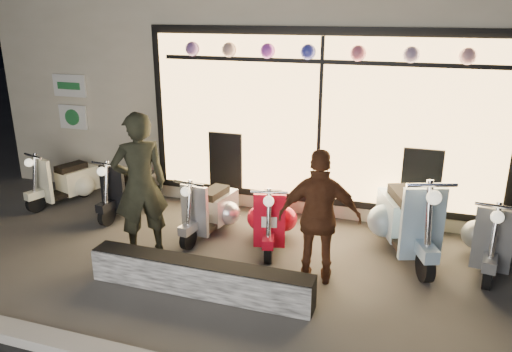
{
  "coord_description": "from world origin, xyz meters",
  "views": [
    {
      "loc": [
        2.2,
        -5.21,
        3.11
      ],
      "look_at": [
        0.25,
        0.6,
        1.05
      ],
      "focal_mm": 35.0,
      "sensor_mm": 36.0,
      "label": 1
    }
  ],
  "objects": [
    {
      "name": "woman",
      "position": [
        1.21,
        0.06,
        0.82
      ],
      "size": [
        1.01,
        0.56,
        1.63
      ],
      "primitive_type": "imported",
      "rotation": [
        0.0,
        0.0,
        3.32
      ],
      "color": "#562E1B",
      "rests_on": "ground"
    },
    {
      "name": "shop_building",
      "position": [
        0.0,
        4.98,
        2.1
      ],
      "size": [
        10.2,
        6.23,
        4.2
      ],
      "color": "beige",
      "rests_on": "ground"
    },
    {
      "name": "graffiti_barrier",
      "position": [
        -0.01,
        -0.65,
        0.2
      ],
      "size": [
        2.66,
        0.28,
        0.4
      ],
      "primitive_type": "cube",
      "color": "black",
      "rests_on": "ground"
    },
    {
      "name": "scooter_silver",
      "position": [
        -0.53,
        0.96,
        0.36
      ],
      "size": [
        0.51,
        1.27,
        0.9
      ],
      "rotation": [
        0.0,
        0.0,
        -0.14
      ],
      "color": "black",
      "rests_on": "ground"
    },
    {
      "name": "scooter_red",
      "position": [
        0.37,
        0.93,
        0.37
      ],
      "size": [
        0.61,
        1.3,
        0.92
      ],
      "rotation": [
        0.0,
        0.0,
        0.23
      ],
      "color": "black",
      "rests_on": "ground"
    },
    {
      "name": "scooter_blue",
      "position": [
        2.14,
        1.24,
        0.47
      ],
      "size": [
        0.89,
        1.61,
        1.16
      ],
      "rotation": [
        0.0,
        0.0,
        0.36
      ],
      "color": "black",
      "rests_on": "ground"
    },
    {
      "name": "scooter_cream",
      "position": [
        -3.3,
        1.33,
        0.36
      ],
      "size": [
        0.66,
        1.26,
        0.9
      ],
      "rotation": [
        0.0,
        0.0,
        -0.32
      ],
      "color": "black",
      "rests_on": "ground"
    },
    {
      "name": "scooter_grey",
      "position": [
        3.23,
        1.21,
        0.39
      ],
      "size": [
        0.56,
        1.38,
        0.98
      ],
      "rotation": [
        0.0,
        0.0,
        -0.14
      ],
      "color": "black",
      "rests_on": "ground"
    },
    {
      "name": "man",
      "position": [
        -1.14,
        0.05,
        0.96
      ],
      "size": [
        0.83,
        0.81,
        1.91
      ],
      "primitive_type": "imported",
      "rotation": [
        0.0,
        0.0,
        3.87
      ],
      "color": "black",
      "rests_on": "ground"
    },
    {
      "name": "ground",
      "position": [
        0.0,
        0.0,
        0.0
      ],
      "size": [
        40.0,
        40.0,
        0.0
      ],
      "primitive_type": "plane",
      "color": "#383533",
      "rests_on": "ground"
    },
    {
      "name": "scooter_black",
      "position": [
        -2.05,
        1.3,
        0.37
      ],
      "size": [
        0.5,
        1.3,
        0.93
      ],
      "rotation": [
        0.0,
        0.0,
        -0.11
      ],
      "color": "black",
      "rests_on": "ground"
    }
  ]
}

